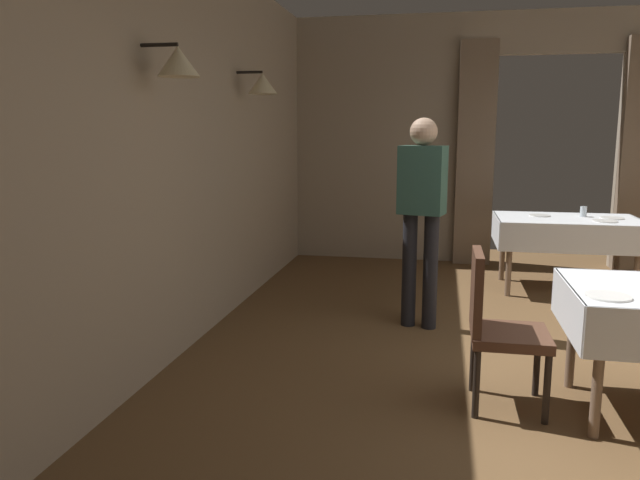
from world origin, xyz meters
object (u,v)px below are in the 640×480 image
chair_mid_left (496,322)px  plate_far_b (612,218)px  person_waiter_by_doorway (422,205)px  plate_far_a (540,215)px  glass_far_d (583,212)px  plate_mid_b (608,296)px  plate_far_c (605,221)px  dining_table_far (567,227)px

chair_mid_left → plate_far_b: (1.35, 2.97, 0.24)m
plate_far_b → person_waiter_by_doorway: 2.41m
plate_far_a → person_waiter_by_doorway: bearing=-126.0°
glass_far_d → plate_mid_b: bearing=-99.6°
person_waiter_by_doorway → plate_far_c: bearing=37.1°
plate_far_c → dining_table_far: bearing=146.5°
plate_far_a → dining_table_far: bearing=-20.4°
plate_mid_b → plate_far_a: size_ratio=1.15×
dining_table_far → plate_far_c: size_ratio=6.12×
plate_far_a → plate_far_c: same height
plate_far_c → person_waiter_by_doorway: (-1.72, -1.30, 0.27)m
dining_table_far → plate_far_c: (0.30, -0.20, 0.10)m
plate_far_c → person_waiter_by_doorway: bearing=-142.9°
glass_far_d → person_waiter_by_doorway: bearing=-134.2°
dining_table_far → plate_mid_b: (-0.38, -3.14, 0.10)m
dining_table_far → glass_far_d: size_ratio=13.26×
plate_mid_b → glass_far_d: size_ratio=2.22×
plate_far_a → plate_far_b: (0.68, -0.06, 0.00)m
plate_far_a → chair_mid_left: bearing=-102.4°
glass_far_d → person_waiter_by_doorway: 2.29m
plate_far_b → plate_far_c: same height
dining_table_far → plate_far_a: (-0.26, 0.10, 0.10)m
plate_far_b → glass_far_d: (-0.26, 0.09, 0.05)m
dining_table_far → glass_far_d: 0.26m
plate_mid_b → plate_far_b: bearing=75.8°
plate_far_a → plate_far_b: same height
chair_mid_left → plate_mid_b: 0.63m
person_waiter_by_doorway → dining_table_far: bearing=46.6°
plate_far_a → plate_far_b: bearing=-4.8°
plate_far_c → glass_far_d: 0.36m
chair_mid_left → dining_table_far: bearing=72.5°
plate_far_a → glass_far_d: glass_far_d is taller
dining_table_far → person_waiter_by_doorway: (-1.42, -1.50, 0.37)m
plate_mid_b → glass_far_d: bearing=80.4°
chair_mid_left → plate_mid_b: bearing=-21.0°
plate_far_a → plate_far_c: size_ratio=0.89×
chair_mid_left → plate_mid_b: chair_mid_left is taller
chair_mid_left → person_waiter_by_doorway: person_waiter_by_doorway is taller
plate_far_b → person_waiter_by_doorway: (-1.84, -1.54, 0.27)m
chair_mid_left → plate_far_a: bearing=77.6°
plate_far_b → dining_table_far: bearing=-174.8°
dining_table_far → plate_mid_b: size_ratio=5.97×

